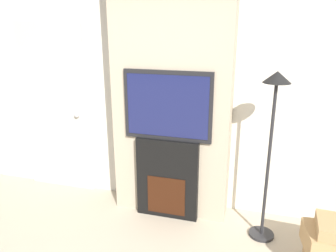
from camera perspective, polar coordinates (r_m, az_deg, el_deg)
wall_back at (r=3.53m, az=1.54°, el=6.81°), size 6.00×0.06×2.70m
chimney_breast at (r=3.35m, az=0.74°, el=6.23°), size 1.22×0.31×2.70m
fireplace at (r=3.51m, az=-0.01°, el=-9.08°), size 0.66×0.15×0.88m
television at (r=3.23m, az=-0.02°, el=3.55°), size 0.89×0.07×0.70m
floor_lamp at (r=3.03m, az=17.77°, el=0.83°), size 0.24×0.24×1.62m
box_stack at (r=3.15m, az=27.00°, el=-18.35°), size 0.49×0.41×0.51m
entry_door at (r=4.18m, az=-18.94°, el=2.81°), size 0.87×0.09×2.02m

